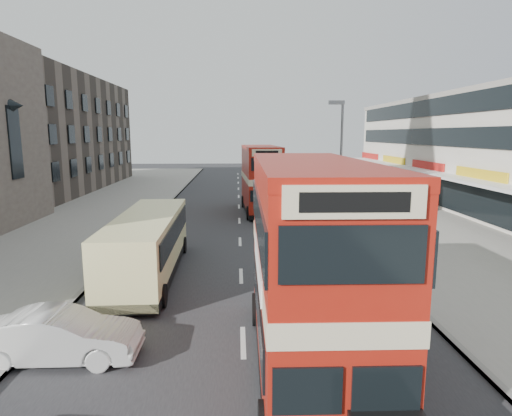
% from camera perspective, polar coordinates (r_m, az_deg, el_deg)
% --- Properties ---
extents(ground, '(160.00, 160.00, 0.00)m').
position_cam_1_polar(ground, '(11.55, -1.56, -21.79)').
color(ground, '#28282B').
rests_on(ground, ground).
extents(road_surface, '(12.00, 90.00, 0.01)m').
position_cam_1_polar(road_surface, '(30.44, -2.21, -1.69)').
color(road_surface, '#28282B').
rests_on(road_surface, ground).
extents(pavement_right, '(12.00, 90.00, 0.15)m').
position_cam_1_polar(pavement_right, '(32.76, 19.28, -1.29)').
color(pavement_right, gray).
rests_on(pavement_right, ground).
extents(pavement_left, '(12.00, 90.00, 0.15)m').
position_cam_1_polar(pavement_left, '(32.66, -23.77, -1.61)').
color(pavement_left, gray).
rests_on(pavement_left, ground).
extents(kerb_left, '(0.20, 90.00, 0.16)m').
position_cam_1_polar(kerb_left, '(31.01, -13.56, -1.61)').
color(kerb_left, gray).
rests_on(kerb_left, ground).
extents(kerb_right, '(0.20, 90.00, 0.16)m').
position_cam_1_polar(kerb_right, '(31.06, 9.12, -1.44)').
color(kerb_right, gray).
rests_on(kerb_right, ground).
extents(brick_terrace, '(14.00, 28.00, 12.00)m').
position_cam_1_polar(brick_terrace, '(52.60, -27.41, 8.63)').
color(brick_terrace, '#66594C').
rests_on(brick_terrace, ground).
extents(commercial_row, '(9.90, 46.20, 9.30)m').
position_cam_1_polar(commercial_row, '(37.67, 29.91, 6.42)').
color(commercial_row, beige).
rests_on(commercial_row, ground).
extents(street_lamp, '(1.00, 0.20, 8.12)m').
position_cam_1_polar(street_lamp, '(28.65, 11.01, 7.06)').
color(street_lamp, slate).
rests_on(street_lamp, ground).
extents(bus_main, '(2.73, 9.51, 5.22)m').
position_cam_1_polar(bus_main, '(11.01, 7.16, -7.71)').
color(bus_main, black).
rests_on(bus_main, ground).
extents(bus_second, '(2.90, 9.06, 4.96)m').
position_cam_1_polar(bus_second, '(33.27, 0.66, 3.84)').
color(bus_second, black).
rests_on(bus_second, ground).
extents(coach, '(2.56, 9.32, 2.46)m').
position_cam_1_polar(coach, '(19.05, -14.09, -4.48)').
color(coach, black).
rests_on(coach, ground).
extents(car_left_front, '(4.24, 1.51, 1.39)m').
position_cam_1_polar(car_left_front, '(13.16, -24.46, -15.12)').
color(car_left_front, silver).
rests_on(car_left_front, ground).
extents(car_right_a, '(4.27, 1.94, 1.21)m').
position_cam_1_polar(car_right_a, '(25.94, 7.83, -2.43)').
color(car_right_a, maroon).
rests_on(car_right_a, ground).
extents(car_right_b, '(4.51, 2.31, 1.22)m').
position_cam_1_polar(car_right_b, '(31.93, 7.27, -0.12)').
color(car_right_b, orange).
rests_on(car_right_b, ground).
extents(pedestrian_near, '(0.86, 0.74, 1.97)m').
position_cam_1_polar(pedestrian_near, '(26.20, 15.59, -1.40)').
color(pedestrian_near, gray).
rests_on(pedestrian_near, pavement_right).
extents(pedestrian_far, '(1.15, 0.53, 1.92)m').
position_cam_1_polar(pedestrian_far, '(42.57, 9.01, 2.98)').
color(pedestrian_far, gray).
rests_on(pedestrian_far, pavement_right).
extents(cyclist, '(0.64, 1.65, 2.08)m').
position_cam_1_polar(cyclist, '(29.67, 6.90, -0.66)').
color(cyclist, gray).
rests_on(cyclist, ground).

